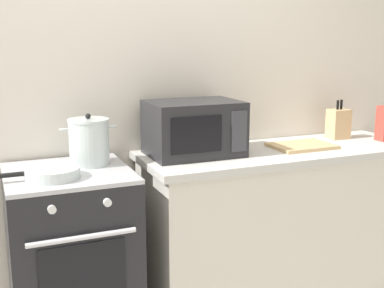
{
  "coord_description": "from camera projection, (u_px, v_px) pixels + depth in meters",
  "views": [
    {
      "loc": [
        -0.7,
        -1.79,
        1.55
      ],
      "look_at": [
        0.31,
        0.6,
        1.0
      ],
      "focal_mm": 46.41,
      "sensor_mm": 36.0,
      "label": 1
    }
  ],
  "objects": [
    {
      "name": "back_wall",
      "position": [
        166.0,
        91.0,
        2.93
      ],
      "size": [
        4.4,
        0.1,
        2.5
      ],
      "primitive_type": "cube",
      "color": "silver",
      "rests_on": "ground_plane"
    },
    {
      "name": "lower_cabinet_right",
      "position": [
        280.0,
        225.0,
        3.02
      ],
      "size": [
        1.64,
        0.56,
        0.88
      ],
      "primitive_type": "cube",
      "color": "beige",
      "rests_on": "ground_plane"
    },
    {
      "name": "countertop_right",
      "position": [
        283.0,
        152.0,
        2.92
      ],
      "size": [
        1.7,
        0.6,
        0.04
      ],
      "primitive_type": "cube",
      "color": "beige",
      "rests_on": "lower_cabinet_right"
    },
    {
      "name": "stove",
      "position": [
        72.0,
        258.0,
        2.52
      ],
      "size": [
        0.6,
        0.64,
        0.92
      ],
      "color": "black",
      "rests_on": "ground_plane"
    },
    {
      "name": "stock_pot",
      "position": [
        89.0,
        142.0,
        2.52
      ],
      "size": [
        0.29,
        0.21,
        0.26
      ],
      "color": "silver",
      "rests_on": "stove"
    },
    {
      "name": "frying_pan",
      "position": [
        51.0,
        173.0,
        2.29
      ],
      "size": [
        0.45,
        0.25,
        0.05
      ],
      "color": "silver",
      "rests_on": "stove"
    },
    {
      "name": "microwave",
      "position": [
        194.0,
        128.0,
        2.73
      ],
      "size": [
        0.5,
        0.37,
        0.3
      ],
      "color": "#232326",
      "rests_on": "countertop_right"
    },
    {
      "name": "cutting_board",
      "position": [
        302.0,
        146.0,
        2.94
      ],
      "size": [
        0.36,
        0.26,
        0.02
      ],
      "primitive_type": "cube",
      "color": "tan",
      "rests_on": "countertop_right"
    },
    {
      "name": "knife_block",
      "position": [
        338.0,
        124.0,
        3.19
      ],
      "size": [
        0.13,
        0.1,
        0.25
      ],
      "color": "tan",
      "rests_on": "countertop_right"
    }
  ]
}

